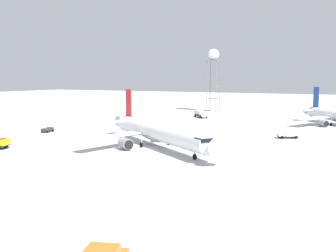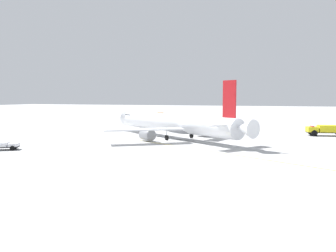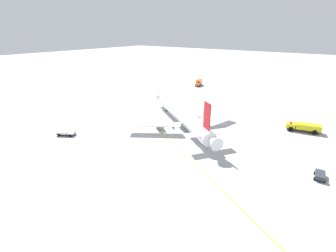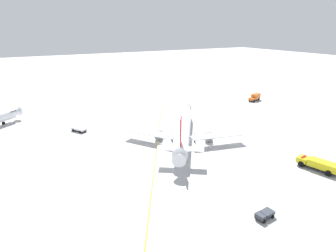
# 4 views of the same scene
# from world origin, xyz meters

# --- Properties ---
(ground_plane) EXTENTS (600.00, 600.00, 0.00)m
(ground_plane) POSITION_xyz_m (0.00, 0.00, 0.00)
(ground_plane) COLOR #B2B2B2
(airliner_main) EXTENTS (29.92, 38.67, 12.17)m
(airliner_main) POSITION_xyz_m (2.12, -1.43, 3.24)
(airliner_main) COLOR white
(airliner_main) RESTS_ON ground_plane
(pushback_tug_truck) EXTENTS (4.49, 5.55, 1.30)m
(pushback_tug_truck) POSITION_xyz_m (28.26, -24.29, 0.81)
(pushback_tug_truck) COLOR #232326
(pushback_tug_truck) RESTS_ON ground_plane
(fire_tender_truck) EXTENTS (4.93, 9.69, 2.50)m
(fire_tender_truck) POSITION_xyz_m (-15.78, 30.57, 1.53)
(fire_tender_truck) COLOR #232326
(fire_tender_truck) RESTS_ON ground_plane
(catering_truck_truck) EXTENTS (7.54, 4.37, 3.10)m
(catering_truck_truck) POSITION_xyz_m (-52.36, -26.27, 1.65)
(catering_truck_truck) COLOR #232326
(catering_truck_truck) RESTS_ON ground_plane
(baggage_truck_truck) EXTENTS (3.73, 2.35, 1.22)m
(baggage_truck_truck) POSITION_xyz_m (9.23, 37.33, 0.71)
(baggage_truck_truck) COLOR #232326
(baggage_truck_truck) RESTS_ON ground_plane
(taxiway_centreline) EXTENTS (71.25, 125.22, 0.01)m
(taxiway_centreline) POSITION_xyz_m (7.65, -7.53, 0.00)
(taxiway_centreline) COLOR yellow
(taxiway_centreline) RESTS_ON ground_plane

